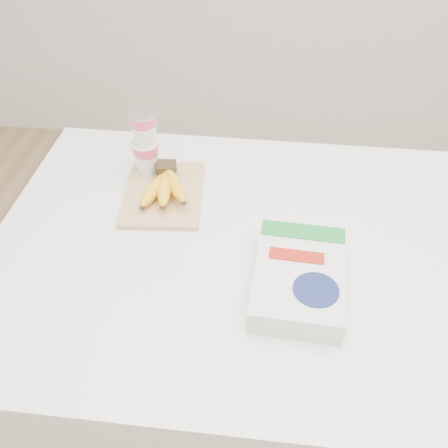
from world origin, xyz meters
name	(u,v)px	position (x,y,z in m)	size (l,w,h in m)	color
room	(295,112)	(0.00, 0.00, 1.35)	(4.00, 4.00, 4.00)	tan
table	(267,368)	(0.00, 0.00, 0.50)	(1.34, 0.89, 1.00)	white
cutting_board	(164,193)	(-0.30, 0.16, 1.01)	(0.19, 0.26, 0.01)	#D8B076
bananas	(165,185)	(-0.30, 0.15, 1.04)	(0.13, 0.18, 0.06)	#382816
yogurt_stack	(145,141)	(-0.36, 0.24, 1.11)	(0.08, 0.08, 0.18)	white
cereal_box	(299,277)	(0.04, -0.11, 1.03)	(0.20, 0.28, 0.06)	white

